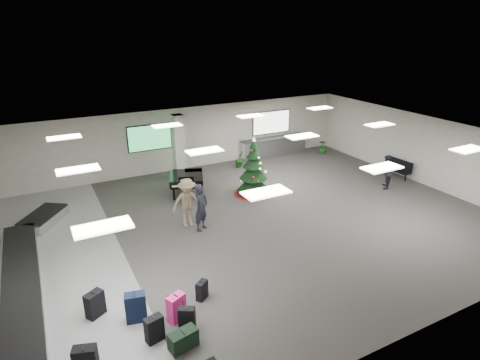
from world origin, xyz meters
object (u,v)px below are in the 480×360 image
traveler_bench (386,172)px  grand_piano (186,179)px  service_counter (273,147)px  potted_plant_left (239,159)px  christmas_tree (253,175)px  traveler_a (201,207)px  baggage_carousel (27,273)px  potted_plant_right (323,147)px  pink_suitcase (176,308)px  traveler_b (187,203)px  bench (398,167)px

traveler_bench → grand_piano: bearing=-65.2°
service_counter → potted_plant_left: bearing=-162.6°
christmas_tree → traveler_a: 3.93m
baggage_carousel → christmas_tree: 9.51m
baggage_carousel → traveler_bench: size_ratio=6.12×
christmas_tree → potted_plant_right: christmas_tree is taller
pink_suitcase → christmas_tree: christmas_tree is taller
traveler_a → traveler_b: 0.63m
baggage_carousel → service_counter: (12.84, 6.73, 0.33)m
grand_piano → traveler_b: 3.01m
service_counter → pink_suitcase: bearing=-132.2°
traveler_a → traveler_bench: 9.01m
traveler_b → potted_plant_left: 6.86m
bench → potted_plant_left: (-6.22, 4.94, -0.06)m
christmas_tree → potted_plant_right: 7.28m
baggage_carousel → pink_suitcase: bearing=-48.1°
christmas_tree → pink_suitcase: bearing=-132.8°
traveler_bench → traveler_a: bearing=-43.4°
service_counter → pink_suitcase: service_counter is taller
service_counter → potted_plant_right: 2.96m
baggage_carousel → potted_plant_right: (15.63, 5.78, 0.18)m
christmas_tree → bench: (7.29, -1.55, -0.38)m
traveler_bench → potted_plant_right: (0.83, 5.55, -0.40)m
baggage_carousel → grand_piano: 7.53m
traveler_a → potted_plant_left: size_ratio=1.97×
baggage_carousel → service_counter: size_ratio=2.40×
baggage_carousel → traveler_a: 5.85m
service_counter → traveler_bench: size_ratio=2.56×
traveler_bench → baggage_carousel: bearing=-41.0°
christmas_tree → traveler_a: christmas_tree is taller
potted_plant_left → potted_plant_right: (5.42, -0.13, -0.06)m
service_counter → traveler_bench: 6.80m
baggage_carousel → traveler_a: bearing=4.6°
pink_suitcase → christmas_tree: size_ratio=0.29×
christmas_tree → traveler_bench: bearing=-22.1°
service_counter → pink_suitcase: 14.13m
baggage_carousel → service_counter: service_counter is taller
pink_suitcase → christmas_tree: 8.54m
pink_suitcase → traveler_bench: traveler_bench is taller
baggage_carousel → christmas_tree: bearing=15.4°
potted_plant_left → service_counter: bearing=17.4°
baggage_carousel → traveler_b: bearing=10.3°
potted_plant_right → traveler_b: bearing=-154.8°
baggage_carousel → bench: 16.47m
traveler_b → potted_plant_left: size_ratio=2.08×
christmas_tree → potted_plant_left: bearing=72.4°
christmas_tree → potted_plant_right: (6.49, 3.26, -0.50)m
christmas_tree → potted_plant_left: (1.07, 3.39, -0.44)m
baggage_carousel → traveler_bench: traveler_bench is taller
pink_suitcase → traveler_a: size_ratio=0.42×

